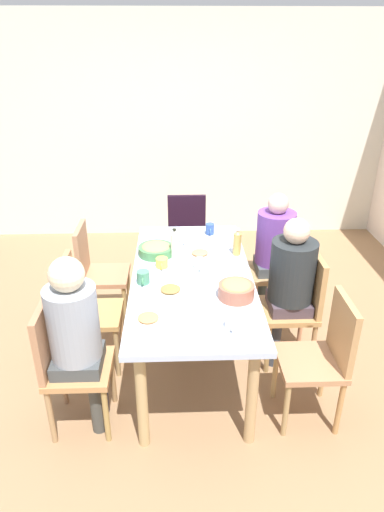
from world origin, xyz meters
TOP-DOWN VIEW (x-y plane):
  - ground_plane at (0.00, 0.00)m, footprint 6.19×6.19m
  - wall_left at (-2.64, 0.00)m, footprint 0.12×5.09m
  - dining_table at (0.00, 0.00)m, footprint 1.82×0.86m
  - chair_0 at (0.61, -0.81)m, footprint 0.40×0.40m
  - person_0 at (0.61, -0.72)m, footprint 0.31×0.31m
  - chair_1 at (-0.61, -0.81)m, footprint 0.40×0.40m
  - chair_2 at (0.00, -0.81)m, footprint 0.40×0.40m
  - chair_3 at (0.61, 0.81)m, footprint 0.40×0.40m
  - chair_4 at (-1.29, 0.00)m, footprint 0.40×0.40m
  - chair_5 at (-0.61, 0.81)m, footprint 0.40×0.40m
  - person_5 at (-0.61, 0.72)m, footprint 0.32×0.32m
  - chair_6 at (0.00, 0.81)m, footprint 0.40×0.40m
  - person_6 at (-0.00, 0.72)m, footprint 0.33×0.33m
  - plate_0 at (0.25, -0.15)m, footprint 0.24×0.24m
  - plate_1 at (-0.31, 0.07)m, footprint 0.23×0.23m
  - plate_2 at (0.58, -0.29)m, footprint 0.23×0.23m
  - bowl_0 at (0.32, 0.28)m, footprint 0.24×0.24m
  - bowl_1 at (-0.34, -0.27)m, footprint 0.28×0.28m
  - cup_0 at (-0.12, -0.22)m, footprint 0.13×0.09m
  - cup_1 at (-0.08, 0.06)m, footprint 0.11×0.08m
  - cup_2 at (0.11, -0.34)m, footprint 0.13×0.09m
  - cup_3 at (-0.56, -0.04)m, footprint 0.11×0.07m
  - cup_4 at (0.67, 0.21)m, footprint 0.11×0.07m
  - cup_5 at (-0.73, 0.18)m, footprint 0.11×0.07m
  - bottle_0 at (-0.28, -0.12)m, footprint 0.06×0.06m
  - bottle_1 at (-0.32, 0.37)m, footprint 0.06×0.06m

SIDE VIEW (x-z plane):
  - ground_plane at x=0.00m, z-range 0.00..0.00m
  - chair_0 at x=0.61m, z-range 0.06..0.96m
  - chair_1 at x=-0.61m, z-range 0.06..0.96m
  - chair_2 at x=0.00m, z-range 0.06..0.96m
  - chair_3 at x=0.61m, z-range 0.06..0.96m
  - chair_4 at x=-1.29m, z-range 0.06..0.96m
  - chair_5 at x=-0.61m, z-range 0.06..0.96m
  - chair_6 at x=0.00m, z-range 0.06..0.96m
  - dining_table at x=0.00m, z-range 0.29..1.06m
  - person_5 at x=-0.61m, z-range 0.12..1.29m
  - person_6 at x=0.00m, z-range 0.12..1.31m
  - person_0 at x=0.61m, z-range 0.12..1.34m
  - plate_1 at x=-0.31m, z-range 0.76..0.80m
  - plate_0 at x=0.25m, z-range 0.76..0.80m
  - plate_2 at x=0.58m, z-range 0.76..0.80m
  - cup_0 at x=-0.12m, z-range 0.77..0.84m
  - cup_3 at x=-0.56m, z-range 0.77..0.84m
  - cup_4 at x=0.67m, z-range 0.77..0.84m
  - cup_1 at x=-0.08m, z-range 0.77..0.85m
  - bowl_1 at x=-0.34m, z-range 0.77..0.85m
  - cup_2 at x=0.11m, z-range 0.77..0.86m
  - cup_5 at x=-0.73m, z-range 0.77..0.86m
  - bowl_0 at x=0.32m, z-range 0.77..0.88m
  - bottle_1 at x=-0.32m, z-range 0.76..0.98m
  - bottle_0 at x=-0.28m, z-range 0.76..1.00m
  - wall_left at x=-2.64m, z-range 0.00..2.60m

